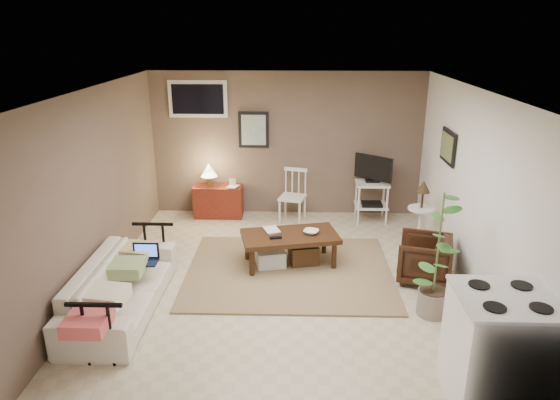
{
  "coord_description": "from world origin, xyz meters",
  "views": [
    {
      "loc": [
        0.16,
        -5.66,
        3.07
      ],
      "look_at": [
        -0.04,
        0.35,
        0.97
      ],
      "focal_mm": 32.0,
      "sensor_mm": 36.0,
      "label": 1
    }
  ],
  "objects_px": {
    "sofa": "(120,279)",
    "side_table": "(422,207)",
    "potted_plant": "(438,251)",
    "armchair": "(424,257)",
    "tv_stand": "(372,187)",
    "spindle_chair": "(293,197)",
    "red_console": "(218,198)",
    "stove": "(500,350)",
    "coffee_table": "(289,247)"
  },
  "relations": [
    {
      "from": "side_table",
      "to": "potted_plant",
      "type": "relative_size",
      "value": 0.7
    },
    {
      "from": "tv_stand",
      "to": "potted_plant",
      "type": "height_order",
      "value": "potted_plant"
    },
    {
      "from": "sofa",
      "to": "side_table",
      "type": "bearing_deg",
      "value": -63.92
    },
    {
      "from": "tv_stand",
      "to": "potted_plant",
      "type": "relative_size",
      "value": 0.76
    },
    {
      "from": "potted_plant",
      "to": "tv_stand",
      "type": "bearing_deg",
      "value": 95.84
    },
    {
      "from": "sofa",
      "to": "tv_stand",
      "type": "height_order",
      "value": "tv_stand"
    },
    {
      "from": "spindle_chair",
      "to": "sofa",
      "type": "bearing_deg",
      "value": -123.89
    },
    {
      "from": "stove",
      "to": "side_table",
      "type": "bearing_deg",
      "value": 88.46
    },
    {
      "from": "stove",
      "to": "spindle_chair",
      "type": "bearing_deg",
      "value": 112.85
    },
    {
      "from": "coffee_table",
      "to": "armchair",
      "type": "relative_size",
      "value": 2.13
    },
    {
      "from": "side_table",
      "to": "coffee_table",
      "type": "bearing_deg",
      "value": -160.99
    },
    {
      "from": "armchair",
      "to": "stove",
      "type": "height_order",
      "value": "stove"
    },
    {
      "from": "tv_stand",
      "to": "spindle_chair",
      "type": "bearing_deg",
      "value": -178.39
    },
    {
      "from": "red_console",
      "to": "stove",
      "type": "distance_m",
      "value": 5.3
    },
    {
      "from": "potted_plant",
      "to": "side_table",
      "type": "bearing_deg",
      "value": 81.79
    },
    {
      "from": "sofa",
      "to": "stove",
      "type": "height_order",
      "value": "stove"
    },
    {
      "from": "coffee_table",
      "to": "red_console",
      "type": "height_order",
      "value": "red_console"
    },
    {
      "from": "red_console",
      "to": "armchair",
      "type": "relative_size",
      "value": 1.45
    },
    {
      "from": "coffee_table",
      "to": "sofa",
      "type": "height_order",
      "value": "sofa"
    },
    {
      "from": "sofa",
      "to": "stove",
      "type": "distance_m",
      "value": 3.91
    },
    {
      "from": "potted_plant",
      "to": "sofa",
      "type": "bearing_deg",
      "value": -179.6
    },
    {
      "from": "tv_stand",
      "to": "side_table",
      "type": "height_order",
      "value": "tv_stand"
    },
    {
      "from": "coffee_table",
      "to": "armchair",
      "type": "xyz_separation_m",
      "value": [
        1.71,
        -0.36,
        0.06
      ]
    },
    {
      "from": "armchair",
      "to": "potted_plant",
      "type": "xyz_separation_m",
      "value": [
        -0.09,
        -0.81,
        0.46
      ]
    },
    {
      "from": "red_console",
      "to": "armchair",
      "type": "height_order",
      "value": "red_console"
    },
    {
      "from": "coffee_table",
      "to": "side_table",
      "type": "xyz_separation_m",
      "value": [
        1.88,
        0.65,
        0.36
      ]
    },
    {
      "from": "sofa",
      "to": "side_table",
      "type": "height_order",
      "value": "side_table"
    },
    {
      "from": "armchair",
      "to": "spindle_chair",
      "type": "bearing_deg",
      "value": -124.66
    },
    {
      "from": "armchair",
      "to": "potted_plant",
      "type": "relative_size",
      "value": 0.44
    },
    {
      "from": "potted_plant",
      "to": "spindle_chair",
      "type": "bearing_deg",
      "value": 119.41
    },
    {
      "from": "armchair",
      "to": "sofa",
      "type": "bearing_deg",
      "value": -61.48
    },
    {
      "from": "spindle_chair",
      "to": "stove",
      "type": "bearing_deg",
      "value": -67.15
    },
    {
      "from": "sofa",
      "to": "red_console",
      "type": "xyz_separation_m",
      "value": [
        0.64,
        3.0,
        -0.07
      ]
    },
    {
      "from": "armchair",
      "to": "side_table",
      "type": "bearing_deg",
      "value": -174.12
    },
    {
      "from": "sofa",
      "to": "potted_plant",
      "type": "relative_size",
      "value": 1.37
    },
    {
      "from": "red_console",
      "to": "tv_stand",
      "type": "xyz_separation_m",
      "value": [
        2.56,
        -0.12,
        0.26
      ]
    },
    {
      "from": "sofa",
      "to": "coffee_table",
      "type": "bearing_deg",
      "value": -57.6
    },
    {
      "from": "tv_stand",
      "to": "armchair",
      "type": "height_order",
      "value": "tv_stand"
    },
    {
      "from": "side_table",
      "to": "armchair",
      "type": "relative_size",
      "value": 1.58
    },
    {
      "from": "coffee_table",
      "to": "red_console",
      "type": "bearing_deg",
      "value": 124.38
    },
    {
      "from": "sofa",
      "to": "armchair",
      "type": "relative_size",
      "value": 3.12
    },
    {
      "from": "red_console",
      "to": "side_table",
      "type": "relative_size",
      "value": 0.92
    },
    {
      "from": "red_console",
      "to": "tv_stand",
      "type": "bearing_deg",
      "value": -2.69
    },
    {
      "from": "potted_plant",
      "to": "red_console",
      "type": "bearing_deg",
      "value": 133.84
    },
    {
      "from": "red_console",
      "to": "side_table",
      "type": "height_order",
      "value": "side_table"
    },
    {
      "from": "red_console",
      "to": "armchair",
      "type": "distance_m",
      "value": 3.66
    },
    {
      "from": "tv_stand",
      "to": "armchair",
      "type": "xyz_separation_m",
      "value": [
        0.38,
        -2.05,
        -0.27
      ]
    },
    {
      "from": "potted_plant",
      "to": "armchair",
      "type": "bearing_deg",
      "value": 83.57
    },
    {
      "from": "armchair",
      "to": "potted_plant",
      "type": "bearing_deg",
      "value": 9.07
    },
    {
      "from": "tv_stand",
      "to": "side_table",
      "type": "xyz_separation_m",
      "value": [
        0.55,
        -1.04,
        0.04
      ]
    }
  ]
}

